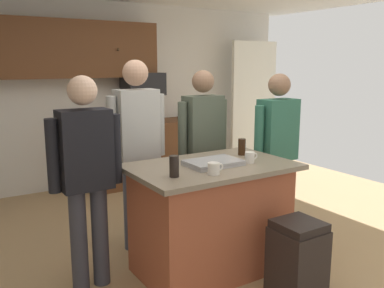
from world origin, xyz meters
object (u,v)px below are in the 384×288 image
(glass_dark_ale, at_px, (242,147))
(mug_blue_stoneware, at_px, (250,157))
(person_guest_by_door, at_px, (137,141))
(trash_bin, at_px, (297,261))
(person_guest_left, at_px, (203,141))
(person_elder_center, at_px, (86,170))
(serving_tray, at_px, (213,163))
(microwave_over_range, at_px, (143,84))
(person_host_foreground, at_px, (277,145))
(mug_ceramic_white, at_px, (214,168))
(glass_short_whisky, at_px, (174,166))
(kitchen_island, at_px, (211,217))

(glass_dark_ale, bearing_deg, mug_blue_stoneware, -115.84)
(person_guest_by_door, xyz_separation_m, trash_bin, (0.61, -1.46, -0.73))
(person_guest_left, height_order, glass_dark_ale, person_guest_left)
(person_elder_center, height_order, serving_tray, person_elder_center)
(microwave_over_range, relative_size, person_host_foreground, 0.34)
(glass_dark_ale, height_order, serving_tray, glass_dark_ale)
(person_guest_by_door, distance_m, serving_tray, 0.84)
(person_elder_center, distance_m, person_guest_left, 1.43)
(mug_ceramic_white, bearing_deg, serving_tray, 55.96)
(microwave_over_range, relative_size, mug_blue_stoneware, 4.60)
(microwave_over_range, bearing_deg, glass_dark_ale, -96.01)
(person_host_foreground, height_order, mug_blue_stoneware, person_host_foreground)
(person_guest_by_door, bearing_deg, microwave_over_range, 129.63)
(glass_short_whisky, bearing_deg, person_guest_by_door, 82.23)
(kitchen_island, height_order, person_guest_by_door, person_guest_by_door)
(glass_short_whisky, bearing_deg, person_guest_left, 46.67)
(glass_dark_ale, xyz_separation_m, trash_bin, (-0.15, -0.86, -0.70))
(person_elder_center, relative_size, person_guest_left, 0.99)
(microwave_over_range, distance_m, glass_short_whisky, 3.20)
(glass_dark_ale, height_order, mug_ceramic_white, glass_dark_ale)
(person_elder_center, xyz_separation_m, person_host_foreground, (1.93, -0.02, -0.01))
(person_guest_left, distance_m, trash_bin, 1.59)
(person_guest_left, relative_size, mug_ceramic_white, 12.47)
(person_guest_by_door, xyz_separation_m, glass_dark_ale, (0.76, -0.60, -0.03))
(person_guest_left, bearing_deg, glass_short_whisky, -14.72)
(person_host_foreground, bearing_deg, microwave_over_range, -98.93)
(person_guest_by_door, relative_size, trash_bin, 2.91)
(microwave_over_range, height_order, mug_ceramic_white, microwave_over_range)
(microwave_over_range, relative_size, mug_ceramic_white, 4.16)
(mug_blue_stoneware, bearing_deg, person_guest_left, 83.89)
(trash_bin, bearing_deg, glass_short_whisky, 143.36)
(person_guest_by_door, height_order, serving_tray, person_guest_by_door)
(kitchen_island, relative_size, glass_short_whisky, 8.47)
(person_elder_center, bearing_deg, kitchen_island, 0.00)
(serving_tray, bearing_deg, person_host_foreground, 16.39)
(microwave_over_range, xyz_separation_m, mug_blue_stoneware, (-0.41, -2.90, -0.47))
(microwave_over_range, relative_size, glass_dark_ale, 3.73)
(person_guest_left, height_order, trash_bin, person_guest_left)
(person_host_foreground, height_order, serving_tray, person_host_foreground)
(kitchen_island, height_order, mug_blue_stoneware, mug_blue_stoneware)
(mug_blue_stoneware, distance_m, glass_dark_ale, 0.31)
(mug_blue_stoneware, height_order, mug_ceramic_white, mug_blue_stoneware)
(kitchen_island, distance_m, trash_bin, 0.79)
(microwave_over_range, height_order, person_host_foreground, person_host_foreground)
(mug_blue_stoneware, xyz_separation_m, serving_tray, (-0.31, 0.09, -0.03))
(microwave_over_range, xyz_separation_m, person_host_foreground, (0.25, -2.52, -0.50))
(person_elder_center, bearing_deg, microwave_over_range, 72.09)
(glass_short_whisky, xyz_separation_m, glass_dark_ale, (0.88, 0.32, -0.00))
(person_elder_center, height_order, person_guest_left, person_guest_left)
(person_host_foreground, xyz_separation_m, mug_ceramic_white, (-1.13, -0.52, 0.02))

